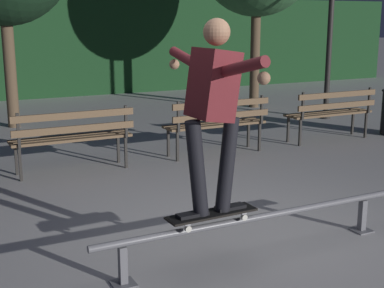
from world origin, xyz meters
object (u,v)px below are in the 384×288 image
Objects in this scene: grind_rail at (257,223)px; park_bench_left_center at (73,134)px; skateboarder at (213,101)px; skateboard at (212,214)px; park_bench_rightmost at (332,109)px; park_bench_right_center at (218,120)px.

park_bench_left_center reaches higher than grind_rail.
grind_rail is 3.37m from park_bench_left_center.
skateboarder is 0.97× the size of park_bench_left_center.
park_bench_left_center is at bearing 95.16° from skateboard.
skateboard is 3.29m from park_bench_left_center.
park_bench_rightmost is at bearing 38.73° from skateboarder.
skateboarder is at bearing -84.79° from park_bench_left_center.
park_bench_right_center is at bearing 180.00° from park_bench_rightmost.
park_bench_rightmost is (3.65, 3.28, 0.24)m from grind_rail.
grind_rail is 3.78× the size of skateboard.
skateboarder is 5.31m from park_bench_rightmost.
park_bench_left_center is (-0.30, 3.28, -0.85)m from skateboarder.
skateboarder is at bearing -120.02° from park_bench_right_center.
skateboard is at bearing -84.84° from park_bench_left_center.
skateboard is 0.49× the size of park_bench_right_center.
park_bench_rightmost is (2.19, 0.00, 0.00)m from park_bench_right_center.
grind_rail is 1.91× the size of skateboarder.
park_bench_left_center is (-0.74, 3.28, 0.24)m from grind_rail.
skateboarder is 3.88m from park_bench_right_center.
grind_rail is 4.91m from park_bench_rightmost.
park_bench_right_center and park_bench_rightmost have the same top height.
skateboarder is (-0.44, 0.00, 1.09)m from grind_rail.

